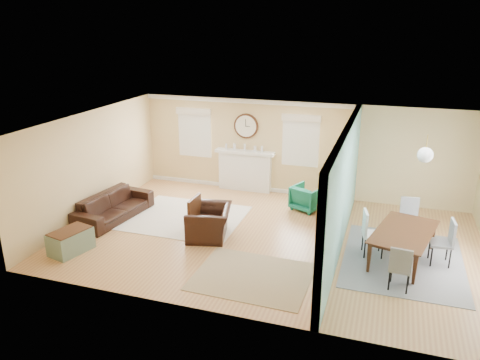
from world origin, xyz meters
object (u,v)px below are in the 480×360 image
Objects in this scene: sofa at (114,206)px; eames_chair at (209,222)px; green_chair at (307,198)px; credenza at (331,211)px; dining_table at (405,246)px.

sofa is 2.01× the size of eames_chair.
green_chair is 0.50× the size of credenza.
green_chair is at bearing -57.92° from sofa.
dining_table is at bearing -35.95° from credenza.
sofa is at bearing -167.60° from credenza.
dining_table is (6.76, -0.07, 0.01)m from sofa.
credenza reaches higher than sofa.
dining_table is (1.64, -1.19, -0.07)m from credenza.
eames_chair is 1.53× the size of green_chair.
sofa is 2.62m from eames_chair.
dining_table is at bearing -83.45° from sofa.
credenza is (5.12, 1.12, 0.08)m from sofa.
credenza reaches higher than eames_chair.
credenza is (2.50, 1.37, 0.05)m from eames_chair.
sofa is 5.24m from credenza.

